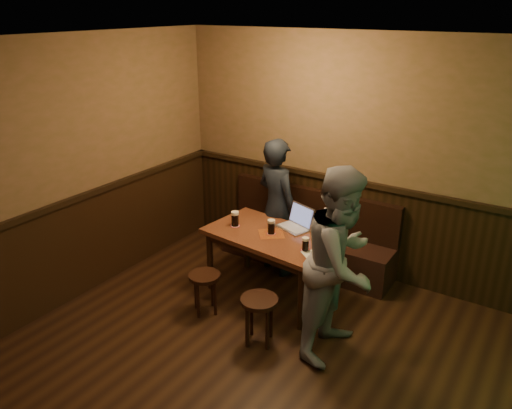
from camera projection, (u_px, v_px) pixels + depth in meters
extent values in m
cube|color=beige|center=(200.00, 51.00, 2.77)|extent=(5.00, 6.00, 0.02)
cube|color=brown|center=(373.00, 161.00, 5.64)|extent=(5.00, 0.02, 2.80)
cube|color=black|center=(366.00, 230.00, 5.94)|extent=(4.98, 0.04, 1.10)
cube|color=black|center=(12.00, 279.00, 4.87)|extent=(0.04, 5.98, 1.10)
cube|color=black|center=(369.00, 185.00, 5.70)|extent=(4.98, 0.06, 0.06)
cube|color=black|center=(2.00, 226.00, 4.64)|extent=(0.06, 5.98, 0.06)
cube|color=black|center=(305.00, 249.00, 6.18)|extent=(2.20, 0.50, 0.45)
cube|color=black|center=(314.00, 209.00, 6.16)|extent=(2.20, 0.10, 0.50)
cube|color=#522917|center=(271.00, 236.00, 5.37)|extent=(1.48, 0.95, 0.05)
cube|color=black|center=(271.00, 242.00, 5.40)|extent=(1.35, 0.81, 0.08)
cube|color=maroon|center=(271.00, 234.00, 5.36)|extent=(0.37, 0.37, 0.00)
cylinder|color=black|center=(210.00, 261.00, 5.64)|extent=(0.07, 0.07, 0.70)
cylinder|color=black|center=(246.00, 241.00, 6.11)|extent=(0.07, 0.07, 0.70)
cylinder|color=black|center=(301.00, 299.00, 4.92)|extent=(0.07, 0.07, 0.70)
cylinder|color=black|center=(335.00, 273.00, 5.38)|extent=(0.07, 0.07, 0.70)
cylinder|color=black|center=(205.00, 276.00, 5.17)|extent=(0.34, 0.34, 0.04)
cylinder|color=black|center=(215.00, 297.00, 5.19)|extent=(0.04, 0.04, 0.43)
cylinder|color=black|center=(212.00, 288.00, 5.35)|extent=(0.04, 0.04, 0.43)
cylinder|color=black|center=(196.00, 290.00, 5.31)|extent=(0.04, 0.04, 0.43)
cylinder|color=black|center=(198.00, 299.00, 5.15)|extent=(0.04, 0.04, 0.43)
cylinder|color=black|center=(259.00, 300.00, 4.68)|extent=(0.47, 0.47, 0.04)
cylinder|color=black|center=(267.00, 328.00, 4.66)|extent=(0.04, 0.04, 0.47)
cylinder|color=black|center=(271.00, 317.00, 4.84)|extent=(0.04, 0.04, 0.47)
cylinder|color=black|center=(251.00, 314.00, 4.87)|extent=(0.04, 0.04, 0.47)
cylinder|color=black|center=(247.00, 326.00, 4.70)|extent=(0.04, 0.04, 0.47)
cylinder|color=#A11333|center=(235.00, 226.00, 5.55)|extent=(0.11, 0.11, 0.00)
cylinder|color=silver|center=(235.00, 225.00, 5.55)|extent=(0.09, 0.09, 0.00)
cylinder|color=black|center=(235.00, 220.00, 5.53)|extent=(0.08, 0.08, 0.13)
cylinder|color=beige|center=(235.00, 213.00, 5.50)|extent=(0.09, 0.09, 0.03)
cylinder|color=#A11333|center=(271.00, 233.00, 5.37)|extent=(0.10, 0.10, 0.00)
cylinder|color=silver|center=(271.00, 233.00, 5.37)|extent=(0.09, 0.09, 0.00)
cylinder|color=black|center=(271.00, 228.00, 5.34)|extent=(0.08, 0.08, 0.13)
cylinder|color=beige|center=(271.00, 221.00, 5.31)|extent=(0.08, 0.08, 0.03)
cylinder|color=#A11333|center=(305.00, 250.00, 5.00)|extent=(0.09, 0.09, 0.00)
cylinder|color=silver|center=(305.00, 250.00, 5.00)|extent=(0.08, 0.08, 0.00)
cylinder|color=black|center=(305.00, 245.00, 4.98)|extent=(0.07, 0.07, 0.11)
cylinder|color=beige|center=(306.00, 239.00, 4.95)|extent=(0.07, 0.07, 0.03)
cube|color=silver|center=(293.00, 228.00, 5.48)|extent=(0.41, 0.35, 0.02)
cube|color=#B2B2B7|center=(293.00, 227.00, 5.48)|extent=(0.36, 0.29, 0.00)
cube|color=silver|center=(302.00, 215.00, 5.50)|extent=(0.35, 0.19, 0.23)
cube|color=#5C6BAB|center=(301.00, 215.00, 5.49)|extent=(0.32, 0.16, 0.19)
cube|color=silver|center=(312.00, 255.00, 4.90)|extent=(0.27, 0.25, 0.00)
imported|color=black|center=(277.00, 207.00, 5.87)|extent=(0.70, 0.57, 1.66)
imported|color=gray|center=(342.00, 263.00, 4.45)|extent=(0.71, 0.90, 1.80)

